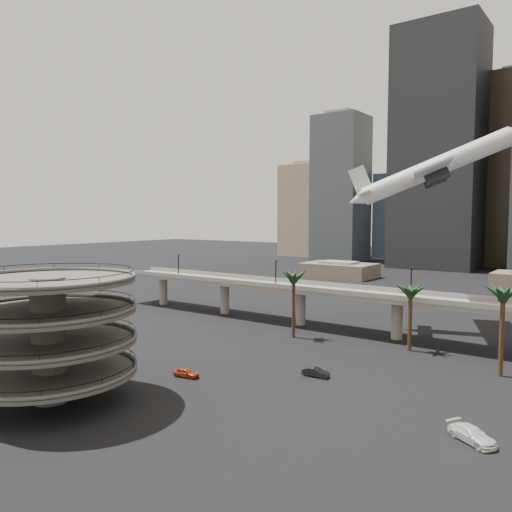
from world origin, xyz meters
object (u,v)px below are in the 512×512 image
Objects in this scene: parking_ramp at (49,327)px; car_a at (186,373)px; airborne_jet at (434,169)px; car_b at (316,372)px; overpass at (346,297)px; car_c at (472,435)px.

car_a is at bearing 67.41° from parking_ramp.
airborne_jet is at bearing 69.44° from parking_ramp.
car_b is (15.46, 11.71, 0.01)m from car_a.
car_a is at bearing -97.84° from overpass.
airborne_jet is 6.34× the size of car_c.
car_b is at bearing 99.41° from car_c.
parking_ramp is 3.96× the size of car_c.
overpass is at bearing -19.15° from car_a.
car_c is (24.23, -9.20, 0.13)m from car_b.
overpass is 32.19m from airborne_jet.
overpass is 42.40m from car_a.
car_c is (39.70, 2.52, 0.14)m from car_a.
airborne_jet reaches higher than car_c.
car_a is (-5.72, -41.48, -6.67)m from overpass.
car_a is 0.71× the size of car_c.
car_a is at bearing 123.82° from car_c.
car_a is 0.96× the size of car_b.
airborne_jet is (13.63, 12.02, 26.57)m from overpass.
parking_ramp is at bearing 143.28° from car_c.
airborne_jet is 53.53m from car_b.
car_c is (33.98, -38.97, -6.53)m from overpass.
car_a is 39.78m from car_c.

